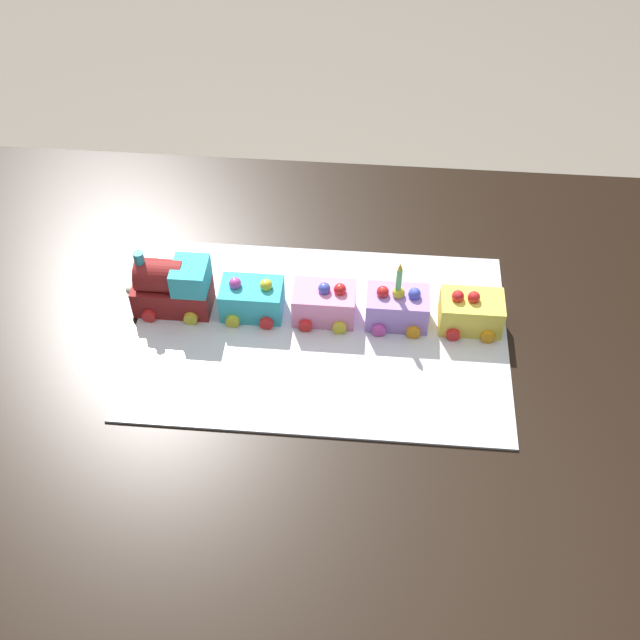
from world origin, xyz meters
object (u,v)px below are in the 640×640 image
at_px(cake_car_caboose_bubblegum, 324,303).
at_px(cake_car_flatbed_turquoise, 252,299).
at_px(cake_car_tanker_lavender, 397,307).
at_px(cake_car_hopper_lemon, 471,312).
at_px(birthday_candle, 399,277).
at_px(dining_table, 308,391).
at_px(cake_locomotive, 172,286).

bearing_deg(cake_car_caboose_bubblegum, cake_car_flatbed_turquoise, 180.00).
height_order(cake_car_tanker_lavender, cake_car_hopper_lemon, same).
bearing_deg(birthday_candle, cake_car_hopper_lemon, 0.00).
bearing_deg(cake_car_tanker_lavender, cake_car_flatbed_turquoise, 180.00).
relative_size(dining_table, cake_car_flatbed_turquoise, 14.00).
bearing_deg(cake_car_flatbed_turquoise, dining_table, -36.54).
relative_size(cake_car_flatbed_turquoise, birthday_candle, 1.90).
xyz_separation_m(dining_table, cake_locomotive, (-0.23, 0.07, 0.16)).
bearing_deg(cake_car_tanker_lavender, cake_car_hopper_lemon, 0.00).
height_order(cake_car_caboose_bubblegum, cake_car_hopper_lemon, same).
bearing_deg(cake_car_caboose_bubblegum, cake_locomotive, 180.00).
distance_m(cake_car_flatbed_turquoise, cake_car_tanker_lavender, 0.24).
relative_size(cake_locomotive, cake_car_flatbed_turquoise, 1.40).
bearing_deg(dining_table, cake_locomotive, 162.36).
relative_size(dining_table, cake_car_tanker_lavender, 14.00).
distance_m(cake_locomotive, cake_car_flatbed_turquoise, 0.13).
bearing_deg(cake_car_hopper_lemon, birthday_candle, -180.00).
xyz_separation_m(cake_car_caboose_bubblegum, cake_car_hopper_lemon, (0.23, 0.00, 0.00)).
bearing_deg(cake_car_flatbed_turquoise, cake_car_caboose_bubblegum, 0.00).
height_order(cake_car_tanker_lavender, birthday_candle, birthday_candle).
height_order(cake_car_caboose_bubblegum, cake_car_tanker_lavender, same).
height_order(cake_car_flatbed_turquoise, cake_car_caboose_bubblegum, same).
relative_size(cake_car_flatbed_turquoise, cake_car_caboose_bubblegum, 1.00).
relative_size(cake_car_tanker_lavender, cake_car_hopper_lemon, 1.00).
bearing_deg(dining_table, birthday_candle, 27.58).
xyz_separation_m(cake_car_tanker_lavender, birthday_candle, (-0.00, -0.00, 0.07)).
distance_m(cake_locomotive, cake_car_hopper_lemon, 0.48).
bearing_deg(cake_car_tanker_lavender, cake_car_caboose_bubblegum, 180.00).
distance_m(dining_table, birthday_candle, 0.26).
bearing_deg(cake_locomotive, cake_car_tanker_lavender, 0.00).
distance_m(cake_locomotive, cake_car_tanker_lavender, 0.37).
distance_m(cake_car_flatbed_turquoise, birthday_candle, 0.24).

